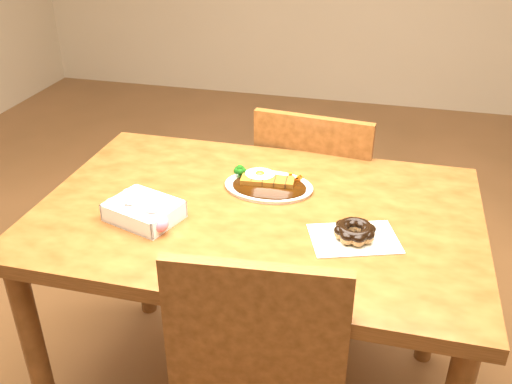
% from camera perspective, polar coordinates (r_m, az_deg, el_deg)
% --- Properties ---
extents(table, '(1.20, 0.80, 0.75)m').
position_cam_1_polar(table, '(1.61, 0.15, -4.69)').
color(table, '#502B10').
rests_on(table, ground).
extents(chair_far, '(0.46, 0.46, 0.87)m').
position_cam_1_polar(chair_far, '(2.14, 6.14, -1.15)').
color(chair_far, '#502B10').
rests_on(chair_far, ground).
extents(katsu_curry_plate, '(0.26, 0.18, 0.05)m').
position_cam_1_polar(katsu_curry_plate, '(1.66, 1.15, 0.80)').
color(katsu_curry_plate, white).
rests_on(katsu_curry_plate, table).
extents(donut_box, '(0.22, 0.19, 0.05)m').
position_cam_1_polar(donut_box, '(1.53, -11.33, -1.79)').
color(donut_box, white).
rests_on(donut_box, table).
extents(pon_de_ring, '(0.25, 0.21, 0.04)m').
position_cam_1_polar(pon_de_ring, '(1.44, 9.84, -3.94)').
color(pon_de_ring, silver).
rests_on(pon_de_ring, table).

